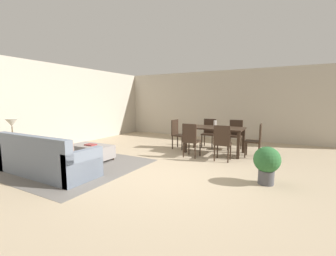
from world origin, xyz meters
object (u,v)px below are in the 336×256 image
(side_table, at_px, (14,146))
(dining_chair_far_right, at_px, (235,133))
(book_on_ottoman, at_px, (91,145))
(dining_chair_head_east, at_px, (256,138))
(dining_table, at_px, (215,130))
(dining_chair_far_left, at_px, (209,131))
(potted_plant, at_px, (267,162))
(dining_chair_near_left, at_px, (191,138))
(table_lamp, at_px, (12,124))
(dining_chair_head_west, at_px, (177,132))
(vase_centerpiece, at_px, (215,124))
(couch, at_px, (47,160))
(dining_chair_near_right, at_px, (222,141))
(ottoman_table, at_px, (91,151))

(side_table, height_order, dining_chair_far_right, dining_chair_far_right)
(book_on_ottoman, bearing_deg, dining_chair_head_east, 32.02)
(dining_table, relative_size, dining_chair_head_east, 1.78)
(side_table, xyz_separation_m, dining_table, (3.91, 3.45, 0.21))
(dining_chair_far_left, relative_size, potted_plant, 1.31)
(dining_table, bearing_deg, dining_chair_near_left, -115.95)
(table_lamp, bearing_deg, dining_chair_head_west, 52.37)
(side_table, distance_m, potted_plant, 5.68)
(dining_chair_head_east, height_order, vase_centerpiece, vase_centerpiece)
(side_table, relative_size, dining_chair_far_right, 0.63)
(couch, bearing_deg, dining_chair_far_right, 55.97)
(dining_chair_far_right, distance_m, potted_plant, 2.98)
(potted_plant, bearing_deg, dining_chair_head_west, 144.54)
(side_table, relative_size, potted_plant, 0.82)
(vase_centerpiece, bearing_deg, side_table, -138.43)
(dining_chair_far_left, distance_m, dining_chair_head_west, 1.09)
(dining_chair_near_right, distance_m, dining_chair_far_right, 1.58)
(dining_table, height_order, potted_plant, dining_table)
(book_on_ottoman, xyz_separation_m, potted_plant, (4.13, 0.35, 0.01))
(dining_table, distance_m, dining_chair_far_right, 0.91)
(dining_chair_far_left, height_order, vase_centerpiece, vase_centerpiece)
(table_lamp, bearing_deg, dining_chair_far_left, 50.49)
(dining_chair_near_left, xyz_separation_m, dining_chair_far_left, (-0.02, 1.60, 0.00))
(couch, distance_m, book_on_ottoman, 1.24)
(dining_chair_near_left, bearing_deg, dining_chair_far_right, 62.54)
(dining_chair_far_left, height_order, dining_chair_far_right, same)
(couch, height_order, dining_chair_head_east, dining_chair_head_east)
(couch, bearing_deg, dining_chair_head_east, 44.34)
(side_table, xyz_separation_m, dining_chair_far_right, (4.34, 4.23, 0.07))
(ottoman_table, bearing_deg, dining_chair_near_right, 26.02)
(couch, bearing_deg, side_table, 176.18)
(side_table, distance_m, book_on_ottoman, 1.77)
(side_table, distance_m, table_lamp, 0.53)
(dining_chair_head_east, height_order, dining_chair_head_west, same)
(dining_chair_head_west, relative_size, book_on_ottoman, 3.54)
(vase_centerpiece, bearing_deg, dining_chair_far_right, 60.61)
(couch, distance_m, dining_chair_head_west, 3.80)
(couch, height_order, vase_centerpiece, vase_centerpiece)
(ottoman_table, distance_m, dining_chair_near_left, 2.63)
(dining_chair_near_right, relative_size, dining_chair_head_east, 1.00)
(ottoman_table, bearing_deg, table_lamp, -138.56)
(dining_chair_far_right, height_order, potted_plant, dining_chair_far_right)
(dining_table, bearing_deg, book_on_ottoman, -137.92)
(dining_chair_near_left, relative_size, dining_chair_far_left, 1.00)
(vase_centerpiece, bearing_deg, potted_plant, -51.44)
(table_lamp, relative_size, potted_plant, 0.75)
(table_lamp, height_order, potted_plant, table_lamp)
(dining_table, relative_size, vase_centerpiece, 8.52)
(dining_chair_near_right, bearing_deg, ottoman_table, -153.98)
(dining_chair_head_west, bearing_deg, couch, -109.51)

